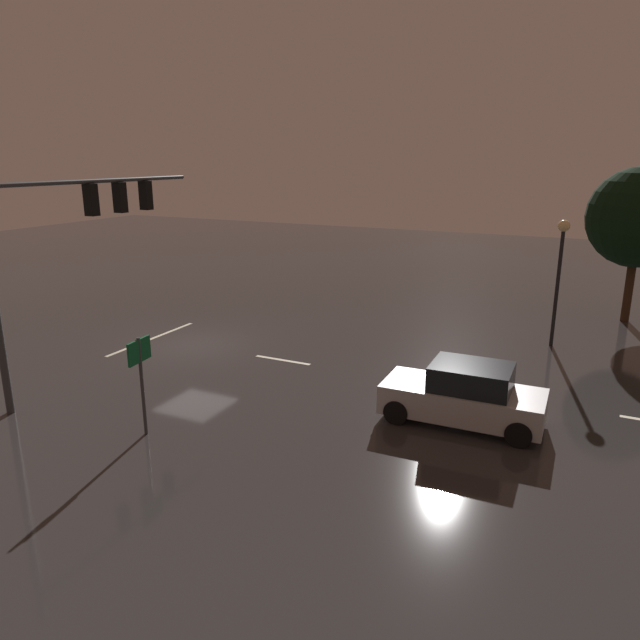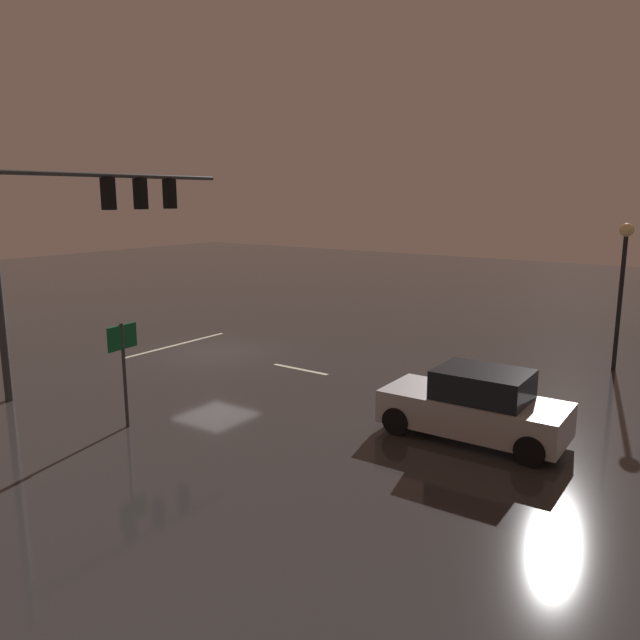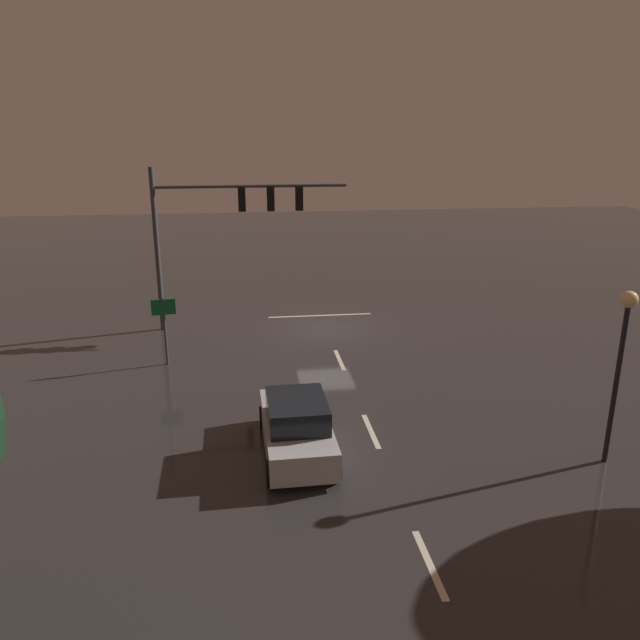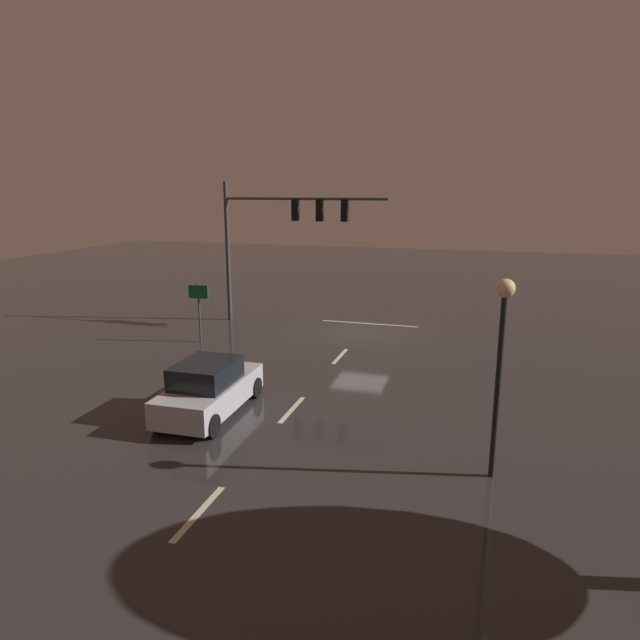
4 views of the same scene
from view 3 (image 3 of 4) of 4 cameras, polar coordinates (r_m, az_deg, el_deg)
ground_plane at (r=28.23m, az=0.52°, el=-0.78°), size 80.00×80.00×0.00m
traffic_signal_assembly at (r=27.65m, az=-8.74°, el=9.38°), size 8.43×0.47×7.17m
lane_dash_far at (r=24.50m, az=1.81°, el=-3.68°), size 0.16×2.20×0.01m
lane_dash_mid at (r=19.12m, az=4.70°, el=-10.11°), size 0.16×2.20×0.01m
lane_dash_near at (r=14.25m, az=10.02°, el=-21.16°), size 0.16×2.20×0.01m
stop_bar at (r=30.13m, az=-0.01°, el=0.42°), size 5.00×0.16×0.01m
car_approaching at (r=17.58m, az=-2.16°, el=-9.77°), size 1.97×4.40×1.70m
street_lamp_left_kerb at (r=17.89m, az=26.00°, el=-2.04°), size 0.44×0.44×4.84m
route_sign at (r=24.15m, az=-14.12°, el=0.27°), size 0.90×0.17×2.66m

